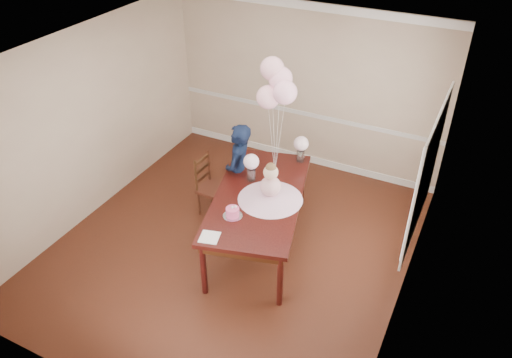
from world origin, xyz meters
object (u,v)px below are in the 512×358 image
object	(u,v)px
dining_table_top	(258,197)
woman	(239,173)
birthday_cake	(233,212)
dining_chair_seat	(214,189)

from	to	relation	value
dining_table_top	woman	bearing A→B (deg)	125.79
birthday_cake	dining_chair_seat	distance (m)	1.29
birthday_cake	dining_chair_seat	bearing A→B (deg)	132.26
dining_table_top	woman	world-z (taller)	woman
dining_table_top	birthday_cake	size ratio (longest dim) A/B	13.33
dining_chair_seat	woman	distance (m)	0.51
birthday_cake	woman	distance (m)	1.07
dining_table_top	woman	xyz separation A→B (m)	(-0.52, 0.43, -0.04)
birthday_cake	woman	bearing A→B (deg)	114.26
dining_table_top	woman	distance (m)	0.68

